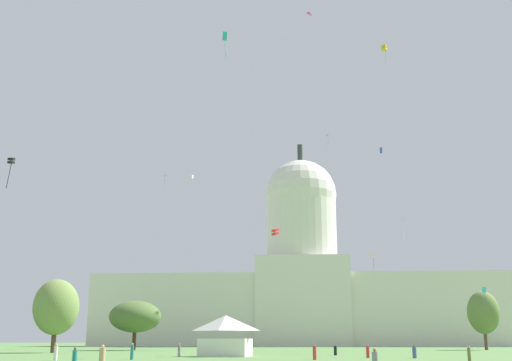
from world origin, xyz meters
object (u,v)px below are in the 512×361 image
tree_west_near (56,307)px  tree_west_mid (135,317)px  person_red_lawn_far_left (315,353)px  person_teal_edge_east (75,358)px  kite_yellow_mid (403,222)px  person_denim_back_left (414,352)px  person_olive_near_tent (469,354)px  person_black_back_center (335,351)px  kite_magenta_high (306,15)px  capitol_building (303,287)px  event_tent (226,335)px  person_white_front_left (56,353)px  kite_red_low (275,232)px  kite_blue_mid (381,150)px  person_maroon_mid_center (223,349)px  kite_pink_high (329,137)px  person_teal_front_center (132,352)px  person_grey_back_right (179,351)px  kite_orange_mid (373,258)px  kite_violet_high (164,178)px  kite_black_mid (11,162)px  person_red_near_tree_east (368,352)px  kite_gold_high (384,48)px  kite_white_high (191,177)px  kite_turquoise_high (225,39)px

tree_west_near → tree_west_mid: bearing=73.9°
person_red_lawn_far_left → tree_west_near: bearing=75.6°
person_teal_edge_east → kite_yellow_mid: 70.06m
person_denim_back_left → person_olive_near_tent: 12.04m
tree_west_mid → person_black_back_center: tree_west_mid is taller
kite_magenta_high → kite_yellow_mid: size_ratio=0.32×
capitol_building → event_tent: size_ratio=18.87×
person_white_front_left → person_denim_back_left: (39.29, 10.48, -0.10)m
person_black_back_center → kite_red_low: kite_red_low is taller
capitol_building → kite_blue_mid: bearing=-82.5°
person_maroon_mid_center → kite_pink_high: kite_pink_high is taller
person_teal_front_center → kite_red_low: 29.23m
tree_west_mid → kite_pink_high: size_ratio=5.85×
person_white_front_left → kite_yellow_mid: (43.65, 39.04, 20.82)m
person_grey_back_right → kite_magenta_high: size_ratio=1.33×
kite_yellow_mid → person_teal_edge_east: bearing=22.8°
kite_magenta_high → kite_orange_mid: (19.65, 100.52, -23.52)m
tree_west_near → tree_west_mid: 25.57m
kite_violet_high → kite_blue_mid: 98.58m
person_black_back_center → person_olive_near_tent: (12.00, -24.74, 0.07)m
capitol_building → kite_blue_mid: size_ratio=124.73×
person_white_front_left → kite_pink_high: kite_pink_high is taller
kite_black_mid → kite_violet_high: (-8.61, 115.60, 28.54)m
kite_red_low → kite_orange_mid: 99.23m
person_olive_near_tent → kite_red_low: (-20.18, 22.93, 16.47)m
tree_west_mid → person_red_near_tree_east: (42.22, -50.19, -5.98)m
tree_west_mid → person_red_lawn_far_left: (35.68, -58.33, -5.95)m
person_teal_front_center → person_grey_back_right: bearing=-9.6°
person_denim_back_left → person_black_back_center: bearing=111.6°
tree_west_near → kite_red_low: bearing=-22.3°
person_olive_near_tent → kite_pink_high: kite_pink_high is taller
kite_violet_high → person_red_near_tree_east: bearing=-1.8°
person_white_front_left → event_tent: bearing=-29.2°
kite_violet_high → event_tent: bearing=-9.6°
capitol_building → kite_yellow_mid: 103.81m
kite_red_low → kite_gold_high: (17.24, 1.55, 29.13)m
kite_red_low → kite_violet_high: 107.03m
event_tent → person_red_near_tree_east: 18.55m
person_red_lawn_far_left → kite_violet_high: kite_violet_high is taller
tree_west_near → person_olive_near_tent: size_ratio=7.84×
tree_west_mid → person_denim_back_left: (47.54, -51.43, -6.02)m
kite_white_high → kite_turquoise_high: (14.63, -51.36, 10.64)m
kite_magenta_high → person_denim_back_left: bearing=81.5°
person_teal_edge_east → kite_turquoise_high: (5.20, 47.19, 51.29)m
event_tent → kite_red_low: size_ratio=6.35×
capitol_building → person_denim_back_left: (12.96, -130.87, -18.31)m
person_black_back_center → person_white_front_left: size_ratio=0.85×
event_tent → person_red_lawn_far_left: bearing=-40.0°
person_black_back_center → kite_gold_high: kite_gold_high is taller
tree_west_near → person_olive_near_tent: bearing=-33.5°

